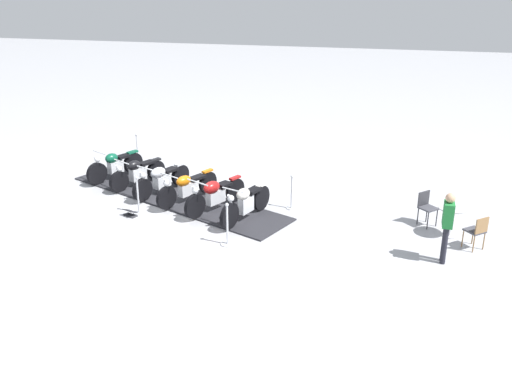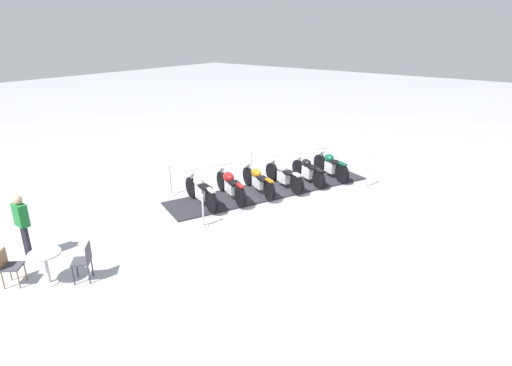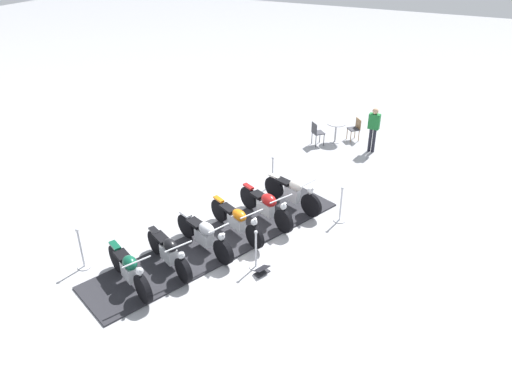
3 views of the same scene
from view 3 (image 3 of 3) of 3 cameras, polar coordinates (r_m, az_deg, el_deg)
name	(u,v)px [view 3 (image 3 of 3)]	position (r m, az deg, el deg)	size (l,w,h in m)	color
ground_plane	(221,242)	(13.20, -4.13, -6.94)	(80.00, 80.00, 0.00)	#B2B2B7
display_platform	(221,241)	(13.18, -4.13, -6.86)	(7.58, 1.65, 0.04)	#28282D
motorcycle_forest	(129,270)	(11.80, -14.68, -9.83)	(1.96, 1.07, 1.02)	black
motorcycle_black	(169,252)	(12.20, -10.21, -7.98)	(1.92, 1.10, 0.94)	black
motorcycle_chrome	(205,235)	(12.64, -6.06, -6.09)	(2.16, 1.02, 0.98)	black
motorcycle_copper	(237,220)	(13.16, -2.26, -4.37)	(2.14, 1.18, 0.99)	black
motorcycle_maroon	(266,205)	(13.73, 1.24, -2.65)	(2.12, 1.21, 1.02)	black
motorcycle_cream	(293,192)	(14.40, 4.36, -1.12)	(2.11, 0.93, 1.04)	black
stanchion_right_mid	(256,256)	(12.09, -0.02, -8.54)	(0.33, 0.33, 1.10)	silver
stanchion_right_rear	(340,210)	(14.07, 9.89, -3.21)	(0.35, 0.35, 1.11)	silver
stanchion_left_front	(82,255)	(12.83, -19.77, -7.98)	(0.34, 0.34, 1.15)	silver
stanchion_left_rear	(272,175)	(15.71, 1.95, 0.92)	(0.29, 0.29, 1.02)	silver
info_placard	(262,271)	(12.08, 0.70, -10.30)	(0.37, 0.45, 0.21)	#333338
cafe_table	(336,128)	(19.01, 9.39, 6.41)	(0.71, 0.71, 0.79)	#B7B7BC
cafe_chair_near_table	(317,132)	(18.66, 7.16, 5.99)	(0.57, 0.57, 0.91)	#2D2D33
cafe_chair_across_table	(355,128)	(19.38, 11.59, 6.40)	(0.56, 0.56, 0.87)	olive
bystander_person	(374,126)	(18.29, 13.68, 6.54)	(0.40, 0.23, 1.71)	#23232D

